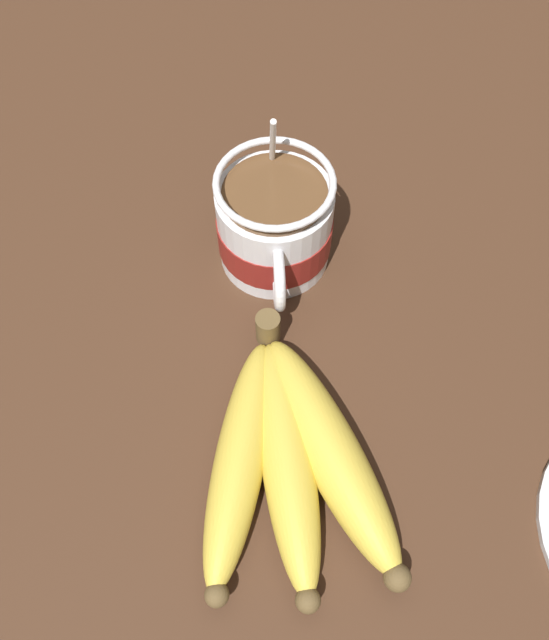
% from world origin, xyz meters
% --- Properties ---
extents(table, '(1.26, 1.26, 0.04)m').
position_xyz_m(table, '(0.00, 0.00, 0.02)').
color(table, '#422819').
rests_on(table, ground).
extents(coffee_mug, '(0.15, 0.10, 0.14)m').
position_xyz_m(coffee_mug, '(-0.03, 0.04, 0.08)').
color(coffee_mug, silver).
rests_on(coffee_mug, table).
extents(banana_bunch, '(0.22, 0.16, 0.04)m').
position_xyz_m(banana_bunch, '(0.16, 0.04, 0.06)').
color(banana_bunch, brown).
rests_on(banana_bunch, table).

